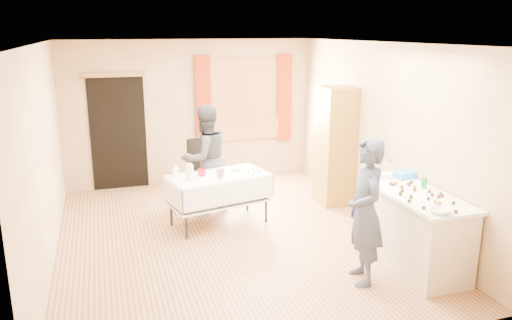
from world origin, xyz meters
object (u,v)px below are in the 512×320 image
object	(u,v)px
counter	(416,231)
chair	(205,183)
cabinet	(335,146)
party_table	(219,195)
woman	(205,158)
girl	(365,212)

from	to	relation	value
counter	chair	world-z (taller)	chair
cabinet	party_table	xyz separation A→B (m)	(-2.02, -0.38, -0.50)
party_table	woman	world-z (taller)	woman
party_table	chair	size ratio (longest dim) A/B	1.47
cabinet	woman	size ratio (longest dim) A/B	1.14
party_table	chair	world-z (taller)	chair
chair	girl	world-z (taller)	girl
woman	counter	bearing A→B (deg)	105.76
counter	woman	xyz separation A→B (m)	(-1.96, 2.70, 0.38)
girl	woman	bearing A→B (deg)	-145.53
party_table	chair	bearing A→B (deg)	76.65
chair	woman	world-z (taller)	woman
counter	party_table	xyz separation A→B (m)	(-1.92, 2.02, -0.01)
cabinet	girl	distance (m)	2.67
counter	party_table	size ratio (longest dim) A/B	0.93
cabinet	girl	bearing A→B (deg)	-108.92
chair	woman	size ratio (longest dim) A/B	0.63
party_table	woman	distance (m)	0.78
party_table	girl	distance (m)	2.47
counter	cabinet	bearing A→B (deg)	87.62
party_table	girl	bearing A→B (deg)	-74.57
party_table	counter	bearing A→B (deg)	-59.29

